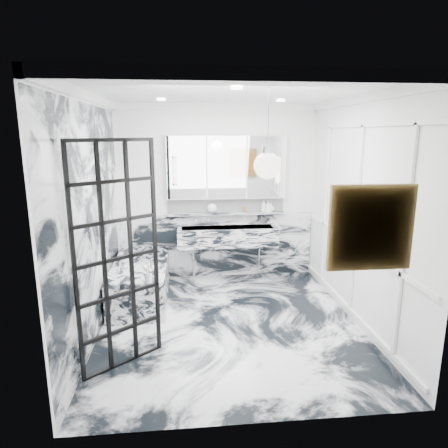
{
  "coord_description": "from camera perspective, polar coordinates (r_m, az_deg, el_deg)",
  "views": [
    {
      "loc": [
        -0.53,
        -4.62,
        2.36
      ],
      "look_at": [
        -0.01,
        0.5,
        1.18
      ],
      "focal_mm": 32.0,
      "sensor_mm": 36.0,
      "label": 1
    }
  ],
  "objects": [
    {
      "name": "ceiling",
      "position": [
        4.67,
        0.8,
        18.34
      ],
      "size": [
        3.6,
        3.6,
        0.0
      ],
      "primitive_type": "plane",
      "rotation": [
        3.14,
        0.0,
        0.0
      ],
      "color": "white",
      "rests_on": "wall_back"
    },
    {
      "name": "marble_clad_left",
      "position": [
        4.85,
        -18.22,
        0.13
      ],
      "size": [
        0.02,
        3.56,
        2.68
      ],
      "primitive_type": "cube",
      "color": "silver",
      "rests_on": "floor"
    },
    {
      "name": "wall_front",
      "position": [
        3.02,
        4.62,
        -5.62
      ],
      "size": [
        3.6,
        0.0,
        3.6
      ],
      "primitive_type": "plane",
      "rotation": [
        -1.57,
        0.0,
        0.0
      ],
      "color": "white",
      "rests_on": "floor"
    },
    {
      "name": "wall_left",
      "position": [
        4.84,
        -18.44,
        0.82
      ],
      "size": [
        0.0,
        3.6,
        3.6
      ],
      "primitive_type": "plane",
      "rotation": [
        1.57,
        0.0,
        1.57
      ],
      "color": "white",
      "rests_on": "floor"
    },
    {
      "name": "soap_bottle_c",
      "position": [
        6.59,
        6.73,
        2.37
      ],
      "size": [
        0.13,
        0.13,
        0.14
      ],
      "primitive_type": "imported",
      "rotation": [
        0.0,
        0.0,
        -0.25
      ],
      "color": "silver",
      "rests_on": "ledge"
    },
    {
      "name": "sconce_left",
      "position": [
        6.28,
        -7.1,
        7.54
      ],
      "size": [
        0.07,
        0.07,
        0.4
      ],
      "primitive_type": "cylinder",
      "color": "white",
      "rests_on": "mirror_cabinet"
    },
    {
      "name": "flower_vase",
      "position": [
        5.04,
        -10.64,
        -7.63
      ],
      "size": [
        0.07,
        0.07,
        0.12
      ],
      "primitive_type": "cylinder",
      "color": "silver",
      "rests_on": "bathtub"
    },
    {
      "name": "amber_bottle",
      "position": [
        6.52,
        2.94,
        2.14
      ],
      "size": [
        0.04,
        0.04,
        0.1
      ],
      "primitive_type": "cylinder",
      "color": "#8C5919",
      "rests_on": "ledge"
    },
    {
      "name": "panel_molding",
      "position": [
        5.19,
        18.36,
        0.48
      ],
      "size": [
        0.03,
        3.4,
        2.3
      ],
      "primitive_type": "cube",
      "color": "white",
      "rests_on": "floor"
    },
    {
      "name": "marble_clad_back",
      "position": [
        6.67,
        -1.0,
        -3.02
      ],
      "size": [
        3.18,
        0.05,
        1.05
      ],
      "primitive_type": "cube",
      "color": "silver",
      "rests_on": "floor"
    },
    {
      "name": "floor",
      "position": [
        5.21,
        0.7,
        -13.98
      ],
      "size": [
        3.6,
        3.6,
        0.0
      ],
      "primitive_type": "plane",
      "color": "silver",
      "rests_on": "ground"
    },
    {
      "name": "subway_tile",
      "position": [
        6.54,
        0.28,
        2.77
      ],
      "size": [
        1.9,
        0.03,
        0.23
      ],
      "primitive_type": "cube",
      "color": "white",
      "rests_on": "wall_back"
    },
    {
      "name": "wall_right",
      "position": [
        5.18,
        18.64,
        1.56
      ],
      "size": [
        0.0,
        3.6,
        3.6
      ],
      "primitive_type": "plane",
      "rotation": [
        1.57,
        0.0,
        -1.57
      ],
      "color": "white",
      "rests_on": "floor"
    },
    {
      "name": "trough_sink",
      "position": [
        6.42,
        0.49,
        -1.77
      ],
      "size": [
        1.6,
        0.45,
        0.3
      ],
      "primitive_type": "cube",
      "color": "silver",
      "rests_on": "wall_back"
    },
    {
      "name": "soap_bottle_b",
      "position": [
        6.58,
        6.3,
        2.56
      ],
      "size": [
        0.09,
        0.09,
        0.19
      ],
      "primitive_type": "imported",
      "rotation": [
        0.0,
        0.0,
        -0.04
      ],
      "color": "#4C4C51",
      "rests_on": "ledge"
    },
    {
      "name": "soap_bottle_a",
      "position": [
        6.56,
        5.67,
        2.59
      ],
      "size": [
        0.1,
        0.1,
        0.2
      ],
      "primitive_type": "imported",
      "rotation": [
        0.0,
        0.0,
        -0.34
      ],
      "color": "#8C5919",
      "rests_on": "ledge"
    },
    {
      "name": "face_pot",
      "position": [
        6.46,
        -1.72,
        2.27
      ],
      "size": [
        0.16,
        0.16,
        0.16
      ],
      "primitive_type": "sphere",
      "color": "white",
      "rests_on": "ledge"
    },
    {
      "name": "artwork",
      "position": [
        3.28,
        20.28,
        -0.51
      ],
      "size": [
        0.57,
        0.06,
        0.57
      ],
      "primitive_type": "cube",
      "color": "#B55212",
      "rests_on": "wall_front"
    },
    {
      "name": "wall_back",
      "position": [
        6.51,
        -1.05,
        4.46
      ],
      "size": [
        3.6,
        0.0,
        3.6
      ],
      "primitive_type": "plane",
      "rotation": [
        1.57,
        0.0,
        0.0
      ],
      "color": "white",
      "rests_on": "floor"
    },
    {
      "name": "ledge",
      "position": [
        6.5,
        0.33,
        1.5
      ],
      "size": [
        1.9,
        0.14,
        0.04
      ],
      "primitive_type": "cube",
      "color": "silver",
      "rests_on": "wall_back"
    },
    {
      "name": "mirror_cabinet",
      "position": [
        6.4,
        0.34,
        8.1
      ],
      "size": [
        1.9,
        0.16,
        1.0
      ],
      "primitive_type": "cube",
      "color": "white",
      "rests_on": "wall_back"
    },
    {
      "name": "sconce_right",
      "position": [
        6.45,
        7.76,
        7.67
      ],
      "size": [
        0.07,
        0.07,
        0.4
      ],
      "primitive_type": "cylinder",
      "color": "white",
      "rests_on": "mirror_cabinet"
    },
    {
      "name": "pendant_light",
      "position": [
        3.61,
        6.19,
        8.29
      ],
      "size": [
        0.24,
        0.24,
        0.24
      ],
      "primitive_type": "sphere",
      "color": "white",
      "rests_on": "ceiling"
    },
    {
      "name": "bathtub",
      "position": [
        5.93,
        -11.76,
        -7.93
      ],
      "size": [
        0.75,
        1.65,
        0.55
      ],
      "primitive_type": "cube",
      "color": "silver",
      "rests_on": "floor"
    },
    {
      "name": "crittall_door",
      "position": [
        4.08,
        -14.92,
        -4.81
      ],
      "size": [
        0.72,
        0.57,
        2.29
      ],
      "primitive_type": null,
      "rotation": [
        0.0,
        0.0,
        0.66
      ],
      "color": "black",
      "rests_on": "floor"
    }
  ]
}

